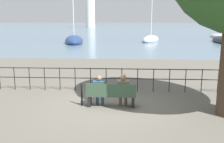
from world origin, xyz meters
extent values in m
plane|color=#605B51|center=(0.00, 0.00, 0.00)|extent=(1000.00, 1000.00, 0.00)
cube|color=slate|center=(0.00, 161.55, 0.00)|extent=(600.00, 300.00, 0.01)
cube|color=#334C38|center=(0.00, 0.00, 0.42)|extent=(1.81, 0.45, 0.05)
cube|color=#334C38|center=(0.00, -0.21, 0.68)|extent=(1.81, 0.04, 0.45)
cube|color=black|center=(-0.80, 0.00, 0.20)|extent=(0.10, 0.41, 0.40)
cube|color=black|center=(0.80, 0.00, 0.20)|extent=(0.10, 0.41, 0.40)
cylinder|color=navy|center=(-0.53, 0.16, 0.23)|extent=(0.11, 0.11, 0.45)
cylinder|color=navy|center=(-0.34, 0.16, 0.23)|extent=(0.11, 0.11, 0.45)
cube|color=navy|center=(-0.44, 0.07, 0.50)|extent=(0.37, 0.26, 0.14)
cube|color=navy|center=(-0.44, -0.02, 0.71)|extent=(0.43, 0.24, 0.51)
sphere|color=#846047|center=(-0.44, -0.02, 1.07)|extent=(0.19, 0.19, 0.19)
cylinder|color=brown|center=(0.34, 0.16, 0.23)|extent=(0.11, 0.11, 0.45)
cylinder|color=brown|center=(0.54, 0.16, 0.23)|extent=(0.11, 0.11, 0.45)
cube|color=brown|center=(0.44, 0.07, 0.50)|extent=(0.38, 0.26, 0.14)
cube|color=brown|center=(0.44, -0.02, 0.73)|extent=(0.45, 0.24, 0.55)
sphere|color=#846047|center=(0.44, -0.02, 1.12)|extent=(0.21, 0.21, 0.21)
cylinder|color=black|center=(-5.29, 2.05, 0.53)|extent=(0.04, 0.04, 1.05)
cylinder|color=black|center=(-4.58, 2.05, 0.53)|extent=(0.04, 0.04, 1.05)
cylinder|color=black|center=(-3.88, 2.05, 0.53)|extent=(0.04, 0.04, 1.05)
cylinder|color=black|center=(-3.17, 2.05, 0.53)|extent=(0.04, 0.04, 1.05)
cylinder|color=black|center=(-2.47, 2.05, 0.53)|extent=(0.04, 0.04, 1.05)
cylinder|color=black|center=(-1.76, 2.05, 0.53)|extent=(0.04, 0.04, 1.05)
cylinder|color=black|center=(-1.06, 2.05, 0.53)|extent=(0.04, 0.04, 1.05)
cylinder|color=black|center=(-0.35, 2.05, 0.53)|extent=(0.04, 0.04, 1.05)
cylinder|color=black|center=(0.35, 2.05, 0.53)|extent=(0.04, 0.04, 1.05)
cylinder|color=black|center=(1.06, 2.05, 0.53)|extent=(0.04, 0.04, 1.05)
cylinder|color=black|center=(1.76, 2.05, 0.53)|extent=(0.04, 0.04, 1.05)
cylinder|color=black|center=(2.47, 2.05, 0.53)|extent=(0.04, 0.04, 1.05)
cylinder|color=black|center=(3.17, 2.05, 0.53)|extent=(0.04, 0.04, 1.05)
cylinder|color=black|center=(3.88, 2.05, 0.53)|extent=(0.04, 0.04, 1.05)
cylinder|color=black|center=(4.58, 2.05, 0.53)|extent=(0.04, 0.04, 1.05)
cylinder|color=black|center=(0.00, 2.05, 1.02)|extent=(10.57, 0.04, 0.04)
cylinder|color=black|center=(0.00, 2.05, 0.58)|extent=(10.57, 0.04, 0.04)
cylinder|color=black|center=(-1.10, 0.01, 0.40)|extent=(0.06, 0.06, 0.81)
cone|color=black|center=(-1.10, 0.01, 0.86)|extent=(0.09, 0.09, 0.11)
ellipsoid|color=black|center=(14.68, 28.14, 0.26)|extent=(3.24, 9.14, 1.30)
ellipsoid|color=navy|center=(-6.89, 26.43, 0.31)|extent=(3.89, 7.84, 1.57)
ellipsoid|color=silver|center=(18.18, 38.94, 0.21)|extent=(2.84, 9.02, 1.06)
cylinder|color=silver|center=(18.18, 38.94, 5.66)|extent=(0.14, 0.14, 10.26)
ellipsoid|color=silver|center=(4.25, 29.49, 0.28)|extent=(3.85, 6.01, 1.40)
cylinder|color=silver|center=(4.25, 29.49, 5.78)|extent=(0.14, 0.14, 10.16)
cylinder|color=white|center=(-16.26, 109.18, 9.42)|extent=(4.16, 4.16, 18.85)
camera|label=1|loc=(0.53, -8.83, 3.12)|focal=40.00mm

